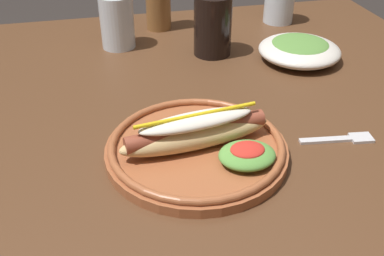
# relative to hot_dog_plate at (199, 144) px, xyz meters

# --- Properties ---
(dining_table) EXTENTS (1.13, 0.93, 0.74)m
(dining_table) POSITION_rel_hot_dog_plate_xyz_m (0.06, 0.20, -0.13)
(dining_table) COLOR #51331E
(dining_table) RESTS_ON ground_plane
(hot_dog_plate) EXTENTS (0.28, 0.28, 0.08)m
(hot_dog_plate) POSITION_rel_hot_dog_plate_xyz_m (0.00, 0.00, 0.00)
(hot_dog_plate) COLOR #9E5633
(hot_dog_plate) RESTS_ON dining_table
(fork) EXTENTS (0.12, 0.03, 0.00)m
(fork) POSITION_rel_hot_dog_plate_xyz_m (0.24, -0.01, -0.02)
(fork) COLOR silver
(fork) RESTS_ON dining_table
(soda_cup) EXTENTS (0.08, 0.08, 0.13)m
(soda_cup) POSITION_rel_hot_dog_plate_xyz_m (0.12, 0.37, 0.04)
(soda_cup) COLOR black
(soda_cup) RESTS_ON dining_table
(extra_cup) EXTENTS (0.08, 0.08, 0.12)m
(extra_cup) POSITION_rel_hot_dog_plate_xyz_m (-0.08, 0.45, 0.04)
(extra_cup) COLOR silver
(extra_cup) RESTS_ON dining_table
(side_bowl) EXTENTS (0.18, 0.18, 0.05)m
(side_bowl) POSITION_rel_hot_dog_plate_xyz_m (0.30, 0.29, 0.00)
(side_bowl) COLOR silver
(side_bowl) RESTS_ON dining_table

